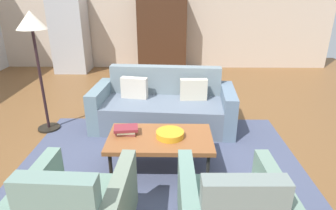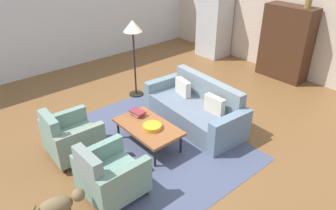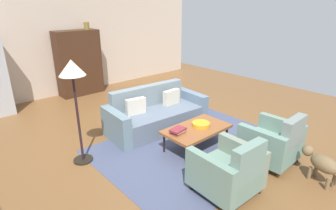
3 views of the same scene
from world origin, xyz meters
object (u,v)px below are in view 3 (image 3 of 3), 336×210
at_px(vase_tall, 87,26).
at_px(armchair_right, 274,144).
at_px(coffee_table, 197,130).
at_px(armchair_left, 230,172).
at_px(dog, 322,163).
at_px(fruit_bowl, 201,124).
at_px(couch, 155,115).
at_px(cabinet, 79,63).
at_px(book_stack, 178,131).
at_px(floor_lamp, 73,78).

bearing_deg(vase_tall, armchair_right, -86.11).
relative_size(coffee_table, vase_tall, 6.13).
relative_size(armchair_left, dog, 1.27).
relative_size(armchair_right, fruit_bowl, 2.74).
relative_size(couch, vase_tall, 11.03).
xyz_separation_m(armchair_left, cabinet, (0.48, 5.58, 0.56)).
xyz_separation_m(couch, cabinet, (-0.13, 3.23, 0.61)).
bearing_deg(coffee_table, armchair_right, -62.73).
bearing_deg(vase_tall, dog, -86.31).
bearing_deg(cabinet, fruit_bowl, -86.86).
bearing_deg(book_stack, fruit_bowl, -7.72).
bearing_deg(dog, fruit_bowl, 30.82).
height_order(couch, dog, couch).
relative_size(armchair_right, book_stack, 2.95).
distance_m(armchair_left, floor_lamp, 2.66).
xyz_separation_m(couch, dog, (0.62, -3.08, 0.03)).
height_order(armchair_right, floor_lamp, floor_lamp).
relative_size(coffee_table, armchair_left, 1.36).
bearing_deg(fruit_bowl, book_stack, 172.28).
height_order(coffee_table, vase_tall, vase_tall).
relative_size(cabinet, dog, 2.60).
relative_size(armchair_right, floor_lamp, 0.51).
height_order(book_stack, floor_lamp, floor_lamp).
height_order(couch, cabinet, cabinet).
distance_m(armchair_left, armchair_right, 1.20).
bearing_deg(cabinet, armchair_right, -82.56).
height_order(couch, floor_lamp, floor_lamp).
xyz_separation_m(fruit_bowl, book_stack, (-0.51, 0.07, 0.01)).
bearing_deg(floor_lamp, armchair_right, -42.57).
relative_size(fruit_bowl, vase_tall, 1.64).
bearing_deg(fruit_bowl, armchair_left, -121.59).
distance_m(book_stack, floor_lamp, 1.90).
height_order(book_stack, dog, book_stack).
bearing_deg(armchair_right, dog, -88.97).
height_order(couch, fruit_bowl, couch).
bearing_deg(dog, armchair_left, 75.05).
xyz_separation_m(couch, armchair_left, (-0.61, -2.35, 0.06)).
xyz_separation_m(vase_tall, floor_lamp, (-1.96, -3.43, -0.45)).
bearing_deg(fruit_bowl, floor_lamp, 152.09).
bearing_deg(armchair_left, couch, 77.99).
distance_m(vase_tall, floor_lamp, 3.97).
distance_m(armchair_left, vase_tall, 5.85).
distance_m(fruit_bowl, vase_tall, 4.64).
xyz_separation_m(armchair_left, armchair_right, (1.20, -0.00, 0.00)).
distance_m(couch, armchair_left, 2.43).
distance_m(coffee_table, armchair_left, 1.31).
relative_size(couch, coffee_table, 1.80).
bearing_deg(vase_tall, cabinet, 179.23).
distance_m(coffee_table, floor_lamp, 2.26).
bearing_deg(floor_lamp, couch, 6.75).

